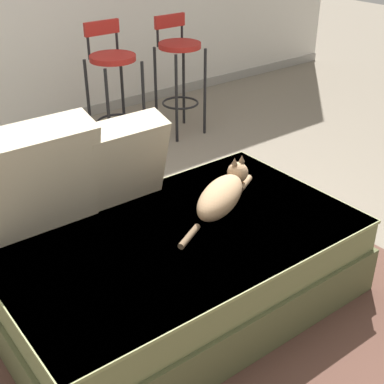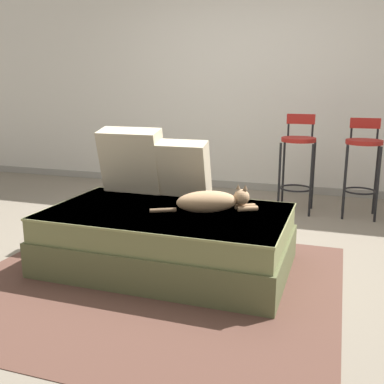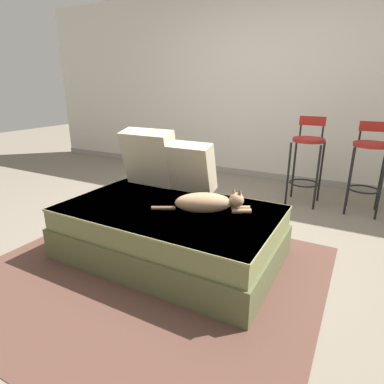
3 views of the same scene
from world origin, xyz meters
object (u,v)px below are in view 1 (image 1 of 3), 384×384
object	(u,v)px
bar_stool_near_window	(113,78)
bar_stool_by_doorway	(179,63)
throw_pillow_corner	(40,177)
couch	(180,268)
throw_pillow_middle	(123,161)
cat	(223,194)

from	to	relation	value
bar_stool_near_window	bar_stool_by_doorway	distance (m)	0.61
throw_pillow_corner	bar_stool_near_window	size ratio (longest dim) A/B	0.54
couch	bar_stool_by_doorway	world-z (taller)	bar_stool_by_doorway
throw_pillow_corner	throw_pillow_middle	xyz separation A→B (m)	(0.42, -0.00, -0.04)
bar_stool_near_window	cat	bearing A→B (deg)	-103.21
throw_pillow_middle	bar_stool_by_doorway	xyz separation A→B (m)	(1.36, 1.37, -0.05)
couch	bar_stool_by_doorway	bearing A→B (deg)	53.46
throw_pillow_corner	bar_stool_near_window	bearing A→B (deg)	49.48
couch	throw_pillow_corner	size ratio (longest dim) A/B	3.22
throw_pillow_middle	cat	distance (m)	0.52
throw_pillow_middle	bar_stool_by_doorway	distance (m)	1.93
couch	bar_stool_by_doorway	xyz separation A→B (m)	(1.32, 1.78, 0.38)
throw_pillow_middle	bar_stool_near_window	bearing A→B (deg)	61.38
cat	bar_stool_near_window	distance (m)	1.78
couch	throw_pillow_corner	xyz separation A→B (m)	(-0.46, 0.41, 0.47)
couch	cat	distance (m)	0.42
throw_pillow_corner	bar_stool_near_window	distance (m)	1.80
cat	throw_pillow_corner	bearing A→B (deg)	154.81
cat	bar_stool_by_doorway	distance (m)	2.01
couch	throw_pillow_middle	world-z (taller)	throw_pillow_middle
cat	bar_stool_by_doorway	xyz separation A→B (m)	(1.02, 1.73, 0.10)
bar_stool_by_doorway	throw_pillow_middle	bearing A→B (deg)	-134.74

